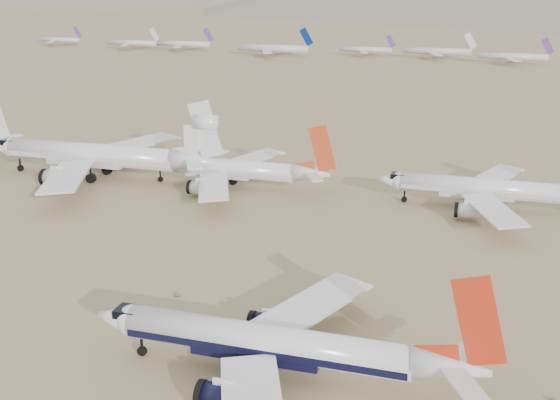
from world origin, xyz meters
name	(u,v)px	position (x,y,z in m)	size (l,w,h in m)	color
ground	(349,376)	(0.00, 0.00, 0.00)	(7000.00, 7000.00, 0.00)	#8C7651
main_airliner	(282,345)	(-7.88, -3.11, 4.76)	(49.05, 47.90, 17.31)	white
row2_gold_tail	(492,189)	(15.80, 71.87, 4.59)	(46.13, 45.12, 16.43)	white
row2_orange_tail	(231,169)	(-42.44, 70.32, 4.64)	(46.37, 45.36, 16.54)	white
row2_white_trijet	(103,155)	(-74.66, 68.39, 6.08)	(59.26, 57.92, 21.00)	white
distant_storage_row	(412,51)	(-31.73, 330.51, 4.33)	(464.15, 58.44, 14.88)	silver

